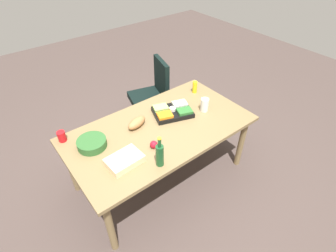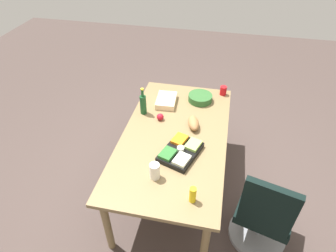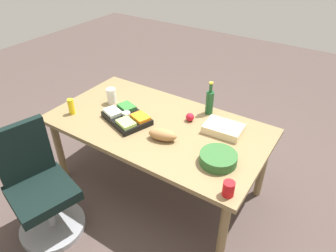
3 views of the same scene
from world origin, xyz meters
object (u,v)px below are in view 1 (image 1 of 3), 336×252
object	(u,v)px
veggie_tray	(173,111)
apple_red	(154,144)
mustard_bottle	(195,87)
sheet_cake	(124,160)
bread_loaf	(137,123)
mayo_jar	(204,105)
red_solo_cup	(62,136)
conference_table	(160,133)
salad_bowl	(92,143)
wine_bottle	(160,155)
office_chair	(152,101)

from	to	relation	value
veggie_tray	apple_red	world-z (taller)	veggie_tray
mustard_bottle	sheet_cake	world-z (taller)	mustard_bottle
bread_loaf	mustard_bottle	bearing A→B (deg)	7.58
mayo_jar	red_solo_cup	bearing A→B (deg)	161.21
conference_table	veggie_tray	bearing A→B (deg)	22.52
conference_table	salad_bowl	distance (m)	0.72
apple_red	salad_bowl	xyz separation A→B (m)	(-0.46, 0.38, 0.00)
wine_bottle	office_chair	bearing A→B (deg)	58.03
salad_bowl	red_solo_cup	bearing A→B (deg)	127.10
sheet_cake	red_solo_cup	bearing A→B (deg)	117.17
apple_red	red_solo_cup	distance (m)	0.92
sheet_cake	wine_bottle	size ratio (longest dim) A/B	1.00
conference_table	apple_red	distance (m)	0.32
bread_loaf	mayo_jar	bearing A→B (deg)	-16.79
bread_loaf	salad_bowl	size ratio (longest dim) A/B	0.85
office_chair	sheet_cake	world-z (taller)	office_chair
sheet_cake	veggie_tray	size ratio (longest dim) A/B	0.65
mayo_jar	mustard_bottle	xyz separation A→B (m)	(0.18, 0.36, -0.00)
office_chair	veggie_tray	distance (m)	0.97
mayo_jar	sheet_cake	xyz separation A→B (m)	(-1.14, -0.14, -0.04)
conference_table	bread_loaf	size ratio (longest dim) A/B	8.19
mayo_jar	wine_bottle	world-z (taller)	wine_bottle
conference_table	salad_bowl	world-z (taller)	salad_bowl
mustard_bottle	wine_bottle	bearing A→B (deg)	-146.49
bread_loaf	salad_bowl	world-z (taller)	bread_loaf
bread_loaf	wine_bottle	size ratio (longest dim) A/B	0.75
apple_red	conference_table	bearing A→B (deg)	42.37
veggie_tray	wine_bottle	bearing A→B (deg)	-137.23
red_solo_cup	wine_bottle	world-z (taller)	wine_bottle
bread_loaf	mustard_bottle	distance (m)	0.95
office_chair	veggie_tray	bearing A→B (deg)	-108.56
mustard_bottle	salad_bowl	xyz separation A→B (m)	(-1.45, -0.11, -0.04)
office_chair	bread_loaf	distance (m)	1.13
conference_table	red_solo_cup	size ratio (longest dim) A/B	17.88
red_solo_cup	wine_bottle	size ratio (longest dim) A/B	0.34
mustard_bottle	veggie_tray	xyz separation A→B (m)	(-0.51, -0.19, -0.04)
conference_table	mustard_bottle	size ratio (longest dim) A/B	13.00
mayo_jar	veggie_tray	size ratio (longest dim) A/B	0.31
mayo_jar	apple_red	bearing A→B (deg)	-170.07
mustard_bottle	sheet_cake	size ratio (longest dim) A/B	0.47
bread_loaf	mustard_bottle	size ratio (longest dim) A/B	1.59
mustard_bottle	salad_bowl	bearing A→B (deg)	-175.47
conference_table	office_chair	world-z (taller)	office_chair
sheet_cake	veggie_tray	world-z (taller)	veggie_tray
office_chair	sheet_cake	xyz separation A→B (m)	(-1.09, -1.14, 0.41)
mayo_jar	red_solo_cup	distance (m)	1.55
wine_bottle	bread_loaf	bearing A→B (deg)	77.40
office_chair	red_solo_cup	world-z (taller)	office_chair
mayo_jar	mustard_bottle	world-z (taller)	mayo_jar
mustard_bottle	office_chair	bearing A→B (deg)	109.56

